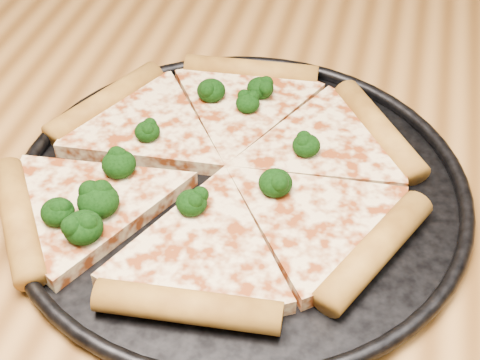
# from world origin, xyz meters

# --- Properties ---
(dining_table) EXTENTS (1.20, 0.90, 0.75)m
(dining_table) POSITION_xyz_m (0.00, 0.00, 0.66)
(dining_table) COLOR olive
(dining_table) RESTS_ON ground
(pizza_pan) EXTENTS (0.40, 0.40, 0.02)m
(pizza_pan) POSITION_xyz_m (-0.03, -0.04, 0.76)
(pizza_pan) COLOR black
(pizza_pan) RESTS_ON dining_table
(pizza) EXTENTS (0.38, 0.34, 0.03)m
(pizza) POSITION_xyz_m (-0.05, -0.03, 0.77)
(pizza) COLOR beige
(pizza) RESTS_ON pizza_pan
(broccoli_florets) EXTENTS (0.21, 0.25, 0.03)m
(broccoli_florets) POSITION_xyz_m (-0.09, -0.05, 0.78)
(broccoli_florets) COLOR black
(broccoli_florets) RESTS_ON pizza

